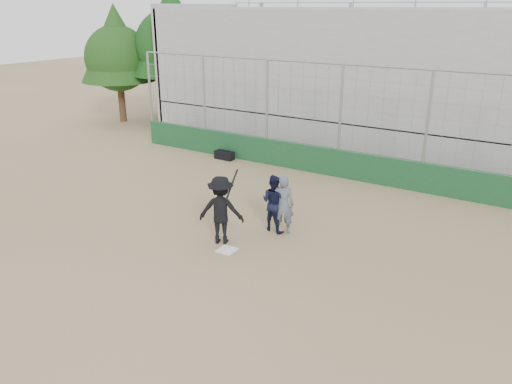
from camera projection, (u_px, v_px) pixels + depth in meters
The scene contains 10 objects.
ground at pixel (227, 250), 12.73m from camera, with size 90.00×90.00×0.00m, color brown.
home_plate at pixel (227, 250), 12.73m from camera, with size 0.44×0.44×0.02m, color white.
backstop at pixel (338, 151), 17.96m from camera, with size 18.10×0.25×4.04m.
bleachers at pixel (387, 79), 21.20m from camera, with size 20.25×6.70×6.98m.
tree_left at pixel (173, 37), 25.39m from camera, with size 4.48×4.48×7.00m.
tree_right at pixel (117, 49), 25.65m from camera, with size 3.84×3.84×6.00m.
batter_at_plate at pixel (221, 210), 12.88m from camera, with size 1.35×1.10×1.97m.
catcher_crouched at pixel (273, 212), 13.68m from camera, with size 0.90×0.77×1.11m.
umpire at pixel (283, 207), 13.49m from camera, with size 0.60×0.39×1.48m, color #4C5260.
equipment_bag at pixel (224, 155), 20.24m from camera, with size 0.81×0.37×0.38m.
Camera 1 is at (6.66, -9.28, 5.86)m, focal length 35.00 mm.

